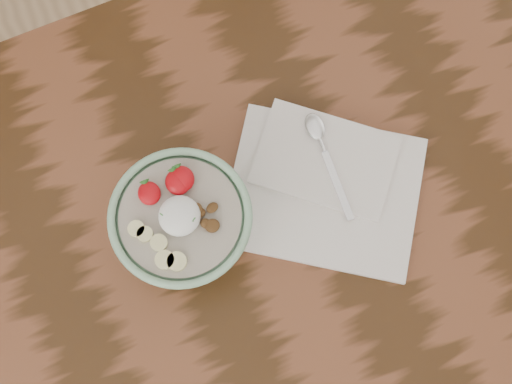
# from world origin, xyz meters

# --- Properties ---
(table) EXTENTS (1.60, 0.90, 0.75)m
(table) POSITION_xyz_m (0.00, 0.00, 0.66)
(table) COLOR #38200E
(table) RESTS_ON ground
(breakfast_bowl) EXTENTS (0.19, 0.19, 0.13)m
(breakfast_bowl) POSITION_xyz_m (-0.01, 0.05, 0.81)
(breakfast_bowl) COLOR #8ABA94
(breakfast_bowl) RESTS_ON table
(napkin) EXTENTS (0.35, 0.34, 0.02)m
(napkin) POSITION_xyz_m (0.20, 0.04, 0.76)
(napkin) COLOR white
(napkin) RESTS_ON table
(spoon) EXTENTS (0.03, 0.17, 0.01)m
(spoon) POSITION_xyz_m (0.22, 0.10, 0.77)
(spoon) COLOR silver
(spoon) RESTS_ON napkin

